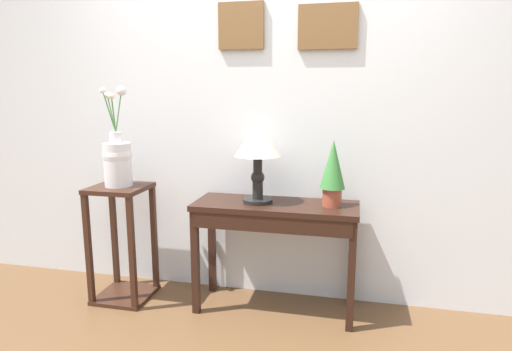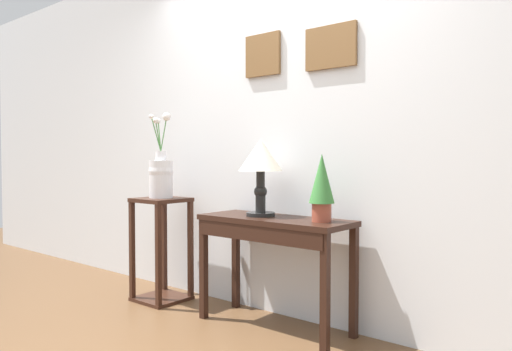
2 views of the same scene
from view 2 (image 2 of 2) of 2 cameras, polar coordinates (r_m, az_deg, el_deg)
name	(u,v)px [view 2 (image 2 of 2)]	position (r m, az deg, el deg)	size (l,w,h in m)	color
back_wall_with_art	(284,117)	(3.51, 3.29, 6.74)	(9.00, 0.13, 2.80)	silver
console_table	(272,235)	(3.21, 1.90, -6.95)	(1.04, 0.40, 0.73)	black
table_lamp	(261,161)	(3.26, 0.53, 1.70)	(0.29, 0.29, 0.51)	black
potted_plant_on_console	(322,185)	(3.00, 7.63, -1.06)	(0.15, 0.15, 0.41)	#9E4733
pedestal_stand_left	(161,249)	(3.94, -10.91, -8.41)	(0.36, 0.36, 0.80)	#381E14
flower_vase_tall	(161,174)	(3.87, -10.96, 0.21)	(0.19, 0.19, 0.66)	silver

